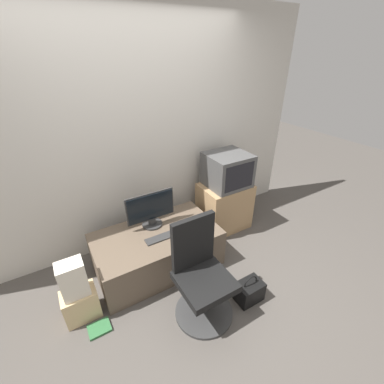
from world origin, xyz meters
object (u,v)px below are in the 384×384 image
(mouse, at_px, (178,230))
(crt_tv, at_px, (227,170))
(main_monitor, at_px, (151,210))
(keyboard, at_px, (160,238))
(office_chair, at_px, (201,278))
(cardboard_box_lower, at_px, (81,304))
(handbag, at_px, (249,291))
(book, at_px, (99,328))

(mouse, xyz_separation_m, crt_tv, (0.86, 0.30, 0.38))
(main_monitor, xyz_separation_m, mouse, (0.19, -0.24, -0.18))
(keyboard, relative_size, office_chair, 0.32)
(cardboard_box_lower, bearing_deg, main_monitor, 24.29)
(mouse, bearing_deg, keyboard, -175.35)
(office_chair, bearing_deg, keyboard, 99.26)
(main_monitor, xyz_separation_m, handbag, (0.54, -1.03, -0.53))
(crt_tv, bearing_deg, mouse, -160.67)
(office_chair, bearing_deg, cardboard_box_lower, 153.18)
(crt_tv, bearing_deg, office_chair, -135.94)
(keyboard, xyz_separation_m, handbag, (0.56, -0.77, -0.34))
(main_monitor, height_order, crt_tv, crt_tv)
(mouse, distance_m, book, 1.14)
(office_chair, bearing_deg, main_monitor, 95.20)
(book, bearing_deg, mouse, 20.51)
(main_monitor, relative_size, crt_tv, 1.06)
(main_monitor, xyz_separation_m, cardboard_box_lower, (-0.88, -0.40, -0.48))
(crt_tv, bearing_deg, book, -160.04)
(mouse, bearing_deg, main_monitor, 128.25)
(crt_tv, distance_m, office_chair, 1.42)
(mouse, bearing_deg, book, -159.49)
(book, bearing_deg, office_chair, -17.30)
(main_monitor, bearing_deg, office_chair, -84.80)
(keyboard, height_order, office_chair, office_chair)
(mouse, distance_m, office_chair, 0.65)
(mouse, xyz_separation_m, handbag, (0.35, -0.79, -0.34))
(office_chair, height_order, book, office_chair)
(office_chair, xyz_separation_m, handbag, (0.46, -0.15, -0.29))
(main_monitor, relative_size, keyboard, 1.73)
(main_monitor, xyz_separation_m, book, (-0.79, -0.61, -0.62))
(crt_tv, height_order, book, crt_tv)
(main_monitor, height_order, keyboard, main_monitor)
(cardboard_box_lower, relative_size, book, 1.59)
(mouse, xyz_separation_m, office_chair, (-0.11, -0.64, -0.06))
(crt_tv, bearing_deg, cardboard_box_lower, -166.68)
(keyboard, bearing_deg, cardboard_box_lower, -170.90)
(crt_tv, bearing_deg, handbag, -115.26)
(main_monitor, height_order, office_chair, office_chair)
(cardboard_box_lower, bearing_deg, handbag, -24.25)
(office_chair, relative_size, handbag, 3.19)
(cardboard_box_lower, bearing_deg, keyboard, 9.10)
(mouse, relative_size, cardboard_box_lower, 0.22)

